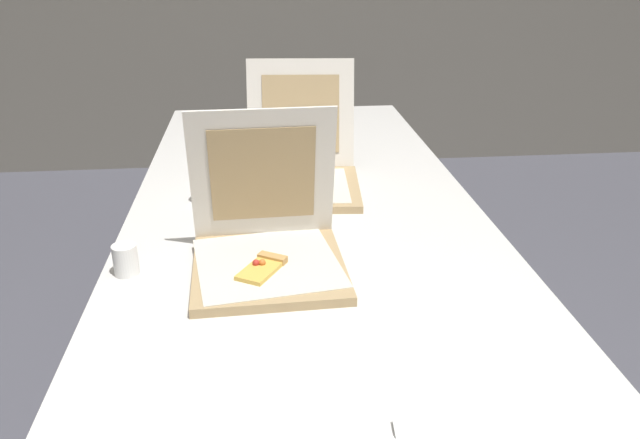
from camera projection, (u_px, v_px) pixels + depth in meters
name	position (u px, v px, depth m)	size (l,w,h in m)	color
table	(307.00, 226.00, 1.77)	(1.00, 2.44, 0.72)	silver
pizza_box_front	(267.00, 247.00, 1.44)	(0.36, 0.37, 0.36)	tan
pizza_box_middle	(301.00, 170.00, 1.93)	(0.38, 0.46, 0.36)	tan
cup_white_far	(221.00, 162.00, 2.05)	(0.06, 0.06, 0.07)	white
cup_white_mid	(203.00, 190.00, 1.82)	(0.06, 0.06, 0.07)	white
cup_white_near_left	(126.00, 260.00, 1.42)	(0.06, 0.06, 0.07)	white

